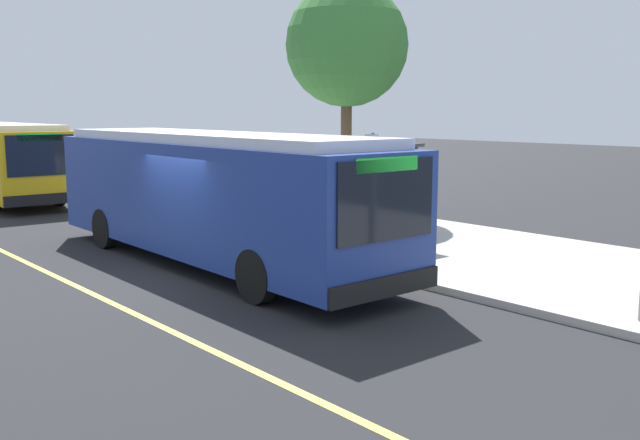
# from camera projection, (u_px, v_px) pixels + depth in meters

# --- Properties ---
(ground_plane) EXTENTS (120.00, 120.00, 0.00)m
(ground_plane) POSITION_uv_depth(u_px,v_px,m) (190.00, 275.00, 14.78)
(ground_plane) COLOR #232326
(sidewalk_curb) EXTENTS (44.00, 6.40, 0.15)m
(sidewalk_curb) POSITION_uv_depth(u_px,v_px,m) (387.00, 238.00, 18.65)
(sidewalk_curb) COLOR #B7B2A8
(sidewalk_curb) RESTS_ON ground_plane
(lane_stripe_center) EXTENTS (36.00, 0.14, 0.01)m
(lane_stripe_center) POSITION_uv_depth(u_px,v_px,m) (89.00, 292.00, 13.35)
(lane_stripe_center) COLOR #E0D64C
(lane_stripe_center) RESTS_ON ground_plane
(transit_bus_main) EXTENTS (11.08, 2.80, 2.95)m
(transit_bus_main) POSITION_uv_depth(u_px,v_px,m) (213.00, 193.00, 15.65)
(transit_bus_main) COLOR navy
(transit_bus_main) RESTS_ON ground_plane
(bus_shelter) EXTENTS (2.90, 1.60, 2.48)m
(bus_shelter) POSITION_uv_depth(u_px,v_px,m) (360.00, 169.00, 18.26)
(bus_shelter) COLOR #333338
(bus_shelter) RESTS_ON sidewalk_curb
(waiting_bench) EXTENTS (1.60, 0.48, 0.95)m
(waiting_bench) POSITION_uv_depth(u_px,v_px,m) (370.00, 220.00, 18.07)
(waiting_bench) COLOR brown
(waiting_bench) RESTS_ON sidewalk_curb
(route_sign_post) EXTENTS (0.44, 0.08, 2.80)m
(route_sign_post) POSITION_uv_depth(u_px,v_px,m) (372.00, 178.00, 15.46)
(route_sign_post) COLOR #333338
(route_sign_post) RESTS_ON sidewalk_curb
(pedestrian_commuter) EXTENTS (0.24, 0.40, 1.69)m
(pedestrian_commuter) POSITION_uv_depth(u_px,v_px,m) (322.00, 198.00, 18.68)
(pedestrian_commuter) COLOR #282D47
(pedestrian_commuter) RESTS_ON sidewalk_curb
(street_tree_near_shelter) EXTENTS (3.96, 3.96, 7.35)m
(street_tree_near_shelter) POSITION_uv_depth(u_px,v_px,m) (347.00, 46.00, 22.47)
(street_tree_near_shelter) COLOR brown
(street_tree_near_shelter) RESTS_ON sidewalk_curb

